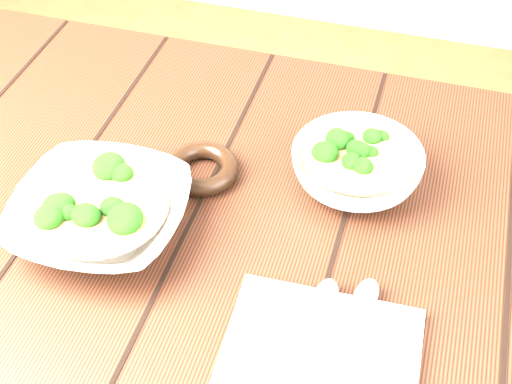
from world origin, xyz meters
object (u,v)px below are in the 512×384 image
(table, at_px, (213,269))
(napkin, at_px, (320,357))
(soup_bowl_back, at_px, (357,167))
(trivet, at_px, (202,168))
(soup_bowl_front, at_px, (100,213))

(table, xyz_separation_m, napkin, (0.20, -0.18, 0.13))
(soup_bowl_back, bearing_deg, napkin, -86.84)
(table, bearing_deg, napkin, -42.87)
(trivet, bearing_deg, soup_bowl_front, -123.98)
(soup_bowl_back, height_order, trivet, soup_bowl_back)
(trivet, height_order, napkin, trivet)
(table, relative_size, soup_bowl_front, 4.98)
(soup_bowl_back, relative_size, trivet, 1.76)
(soup_bowl_front, bearing_deg, soup_bowl_back, 30.86)
(table, distance_m, trivet, 0.16)
(table, xyz_separation_m, soup_bowl_back, (0.18, 0.12, 0.15))
(table, bearing_deg, trivet, 116.47)
(trivet, xyz_separation_m, napkin, (0.23, -0.25, -0.01))
(soup_bowl_back, bearing_deg, table, -146.73)
(table, height_order, napkin, napkin)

